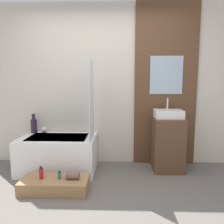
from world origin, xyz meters
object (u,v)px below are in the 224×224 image
(bathtub, at_px, (58,153))
(sink, at_px, (168,114))
(bottle_soap_primary, at_px, (41,173))
(bottle_soap_secondary, at_px, (60,175))
(vase_tall_dark, at_px, (34,125))
(vase_round_light, at_px, (44,130))
(wooden_step_bench, at_px, (55,185))

(bathtub, height_order, sink, sink)
(bottle_soap_primary, xyz_separation_m, bottle_soap_secondary, (0.23, 0.00, -0.03))
(vase_tall_dark, xyz_separation_m, bottle_soap_primary, (0.43, -0.91, -0.43))
(bathtub, relative_size, bottle_soap_secondary, 11.22)
(vase_round_light, xyz_separation_m, bottle_soap_secondary, (0.49, -0.91, -0.37))
(sink, relative_size, bottle_soap_secondary, 4.13)
(bottle_soap_secondary, bearing_deg, bathtub, 106.55)
(bathtub, bearing_deg, vase_round_light, 138.39)
(bathtub, distance_m, vase_round_light, 0.51)
(vase_tall_dark, distance_m, bottle_soap_secondary, 1.21)
(bottle_soap_primary, distance_m, bottle_soap_secondary, 0.23)
(bathtub, distance_m, vase_tall_dark, 0.66)
(sink, bearing_deg, wooden_step_bench, -154.18)
(wooden_step_bench, bearing_deg, vase_tall_dark, 123.13)
(vase_round_light, relative_size, bottle_soap_primary, 0.62)
(vase_tall_dark, height_order, bottle_soap_secondary, vase_tall_dark)
(vase_tall_dark, xyz_separation_m, bottle_soap_secondary, (0.66, -0.91, -0.45))
(wooden_step_bench, relative_size, sink, 2.00)
(sink, relative_size, vase_round_light, 4.26)
(bathtub, bearing_deg, bottle_soap_secondary, -73.45)
(sink, height_order, vase_tall_dark, sink)
(bathtub, height_order, vase_tall_dark, vase_tall_dark)
(vase_round_light, bearing_deg, wooden_step_bench, -64.76)
(wooden_step_bench, relative_size, bottle_soap_primary, 5.30)
(vase_round_light, bearing_deg, sink, -4.73)
(wooden_step_bench, relative_size, bottle_soap_secondary, 8.25)
(bathtub, relative_size, vase_tall_dark, 3.63)
(sink, distance_m, vase_tall_dark, 2.16)
(bottle_soap_primary, bearing_deg, sink, 23.60)
(bathtub, relative_size, wooden_step_bench, 1.36)
(bathtub, height_order, bottle_soap_primary, bathtub)
(bathtub, bearing_deg, sink, 3.52)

